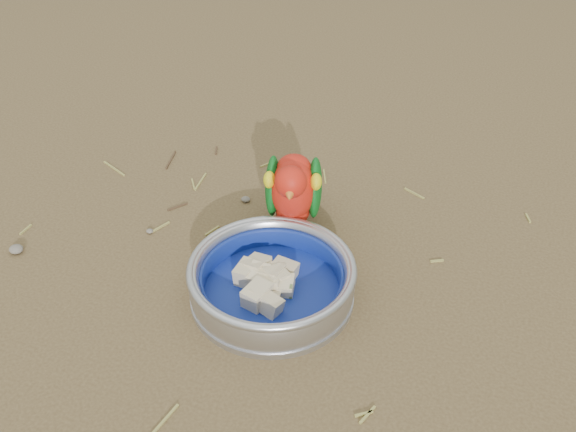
% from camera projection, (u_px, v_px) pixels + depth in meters
% --- Properties ---
extents(ground, '(60.00, 60.00, 0.00)m').
position_uv_depth(ground, '(179.00, 321.00, 0.91)').
color(ground, brown).
extents(food_bowl, '(0.24, 0.24, 0.02)m').
position_uv_depth(food_bowl, '(272.00, 293.00, 0.94)').
color(food_bowl, '#B2B2BA').
rests_on(food_bowl, ground).
extents(bowl_wall, '(0.24, 0.24, 0.04)m').
position_uv_depth(bowl_wall, '(272.00, 278.00, 0.92)').
color(bowl_wall, '#B2B2BA').
rests_on(bowl_wall, food_bowl).
extents(fruit_wedges, '(0.14, 0.14, 0.03)m').
position_uv_depth(fruit_wedges, '(272.00, 281.00, 0.93)').
color(fruit_wedges, beige).
rests_on(fruit_wedges, food_bowl).
extents(lory_parrot, '(0.15, 0.21, 0.15)m').
position_uv_depth(lory_parrot, '(293.00, 196.00, 1.02)').
color(lory_parrot, red).
rests_on(lory_parrot, ground).
extents(ground_debris, '(0.90, 0.80, 0.01)m').
position_uv_depth(ground_debris, '(226.00, 288.00, 0.96)').
color(ground_debris, '#9C934A').
rests_on(ground_debris, ground).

